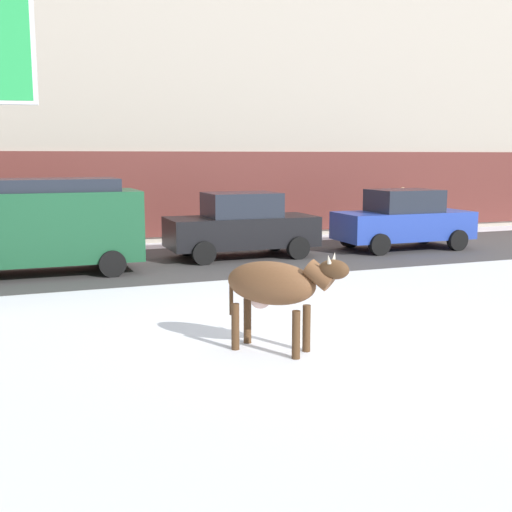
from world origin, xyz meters
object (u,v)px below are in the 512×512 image
(cow_brown, at_px, (275,285))
(car_black_sedan, at_px, (241,226))
(car_blue_sedan, at_px, (403,220))
(pedestrian_near_billboard, at_px, (402,210))
(car_darkgreen_van, at_px, (44,224))

(cow_brown, xyz_separation_m, car_black_sedan, (2.55, 8.57, -0.09))
(car_blue_sedan, xyz_separation_m, pedestrian_near_billboard, (2.15, 3.32, -0.03))
(car_darkgreen_van, relative_size, car_black_sedan, 1.10)
(cow_brown, distance_m, car_blue_sedan, 11.39)
(car_black_sedan, height_order, car_blue_sedan, same)
(cow_brown, relative_size, car_darkgreen_van, 0.36)
(car_black_sedan, relative_size, pedestrian_near_billboard, 2.44)
(car_darkgreen_van, height_order, pedestrian_near_billboard, car_darkgreen_van)
(car_blue_sedan, relative_size, pedestrian_near_billboard, 2.44)
(car_blue_sedan, bearing_deg, pedestrian_near_billboard, 57.06)
(cow_brown, bearing_deg, car_blue_sedan, 47.01)
(car_darkgreen_van, relative_size, car_blue_sedan, 1.10)
(car_darkgreen_van, xyz_separation_m, car_blue_sedan, (10.57, 0.54, -0.33))
(cow_brown, bearing_deg, car_black_sedan, 73.45)
(car_darkgreen_van, height_order, car_black_sedan, car_darkgreen_van)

